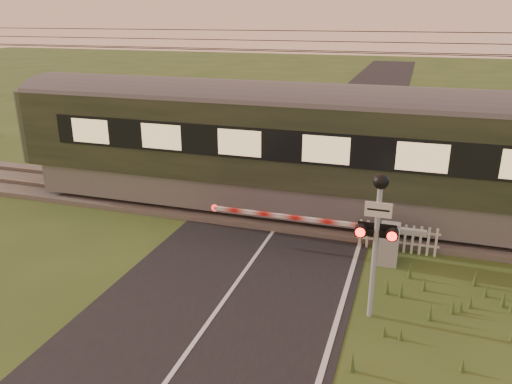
% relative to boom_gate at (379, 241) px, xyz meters
% --- Properties ---
extents(ground, '(160.00, 160.00, 0.00)m').
position_rel_boom_gate_xyz_m(ground, '(-3.34, -3.91, -0.59)').
color(ground, '#32471B').
rests_on(ground, ground).
extents(road, '(6.00, 140.00, 0.03)m').
position_rel_boom_gate_xyz_m(road, '(-3.33, -4.14, -0.58)').
color(road, black).
rests_on(road, ground).
extents(track_bed, '(140.00, 3.40, 0.39)m').
position_rel_boom_gate_xyz_m(track_bed, '(-3.34, 2.59, -0.53)').
color(track_bed, '#47423D').
rests_on(track_bed, ground).
extents(overhead_wires, '(120.00, 0.62, 0.62)m').
position_rel_boom_gate_xyz_m(overhead_wires, '(-3.34, 2.59, 5.13)').
color(overhead_wires, black).
rests_on(overhead_wires, ground).
extents(boom_gate, '(6.31, 0.82, 1.08)m').
position_rel_boom_gate_xyz_m(boom_gate, '(0.00, 0.00, 0.00)').
color(boom_gate, gray).
rests_on(boom_gate, ground).
extents(crossing_signal, '(0.87, 0.36, 3.44)m').
position_rel_boom_gate_xyz_m(crossing_signal, '(0.08, -2.92, 1.77)').
color(crossing_signal, gray).
rests_on(crossing_signal, ground).
extents(picket_fence, '(2.35, 0.07, 0.88)m').
position_rel_boom_gate_xyz_m(picket_fence, '(0.48, 0.70, -0.15)').
color(picket_fence, silver).
rests_on(picket_fence, ground).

